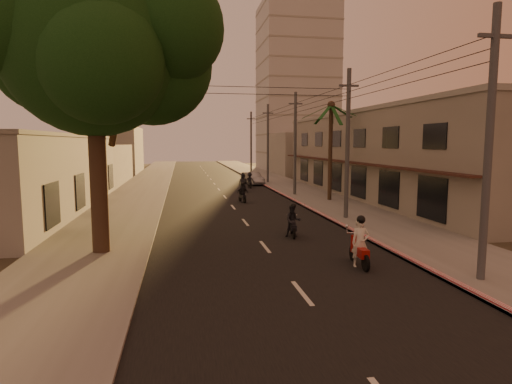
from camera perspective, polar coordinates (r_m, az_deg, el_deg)
ground at (r=17.43m, az=2.48°, el=-8.92°), size 160.00×160.00×0.00m
road at (r=36.87m, az=-4.18°, el=-0.66°), size 10.00×140.00×0.02m
sidewalk_right at (r=38.34m, az=7.05°, el=-0.34°), size 5.00×140.00×0.12m
sidewalk_left at (r=36.90m, az=-15.85°, el=-0.81°), size 5.00×140.00×0.12m
curb_stripe at (r=32.91m, az=5.57°, el=-1.39°), size 0.20×60.00×0.20m
shophouse_row at (r=38.64m, az=17.23°, el=4.81°), size 8.80×34.20×7.30m
left_building at (r=32.19m, az=-28.67°, el=2.12°), size 8.20×24.20×5.20m
distant_tower at (r=75.59m, az=5.39°, el=13.68°), size 12.10×12.10×28.00m
broadleaf_tree at (r=19.17m, az=-19.64°, el=17.71°), size 9.60×8.70×12.10m
palm_tree at (r=34.51m, az=9.99°, el=10.64°), size 5.00×5.00×8.20m
utility_poles at (r=37.75m, az=5.27°, el=9.43°), size 1.20×48.26×9.00m
filler_right at (r=63.90m, az=6.15°, el=5.08°), size 8.00×14.00×6.00m
filler_left_near at (r=51.52m, az=-21.54°, el=3.41°), size 8.00×14.00×4.40m
filler_left_far at (r=69.19m, az=-18.59°, el=5.31°), size 8.00×14.00×7.00m
scooter_red at (r=16.65m, az=13.70°, el=-6.79°), size 0.78×2.00×1.97m
scooter_mid_a at (r=21.30m, az=4.96°, el=-3.94°), size 0.97×1.73×1.70m
scooter_mid_b at (r=33.36m, az=-1.81°, el=-0.17°), size 1.02×1.62×1.60m
scooter_far_a at (r=40.76m, az=-1.74°, el=1.21°), size 0.88×1.88×1.85m
scooter_far_b at (r=44.04m, az=-0.84°, el=1.53°), size 1.03×1.70×1.67m
parked_car at (r=47.56m, az=-0.38°, el=1.81°), size 2.72×4.58×1.36m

